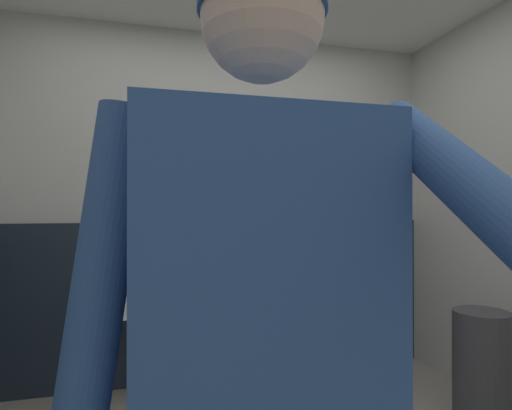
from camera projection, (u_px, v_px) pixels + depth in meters
name	position (u px, v px, depth m)	size (l,w,h in m)	color
wall_back	(217.00, 205.00, 3.06)	(3.84, 0.12, 2.52)	#B2B2AD
wainscot_band_back	(219.00, 300.00, 2.98)	(3.24, 0.03, 1.14)	#19232D
urinal_left	(134.00, 278.00, 2.70)	(0.40, 0.34, 1.24)	white
urinal_middle	(245.00, 273.00, 2.89)	(0.40, 0.34, 1.24)	white
privacy_divider_panel	(192.00, 251.00, 2.72)	(0.04, 0.40, 0.90)	#4C4C51
person	(264.00, 332.00, 0.75)	(0.68, 0.60, 1.71)	#2D3342
trash_bin	(482.00, 370.00, 2.30)	(0.31, 0.31, 0.66)	#38383D
soap_dispenser	(319.00, 198.00, 3.16)	(0.10, 0.07, 0.18)	silver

